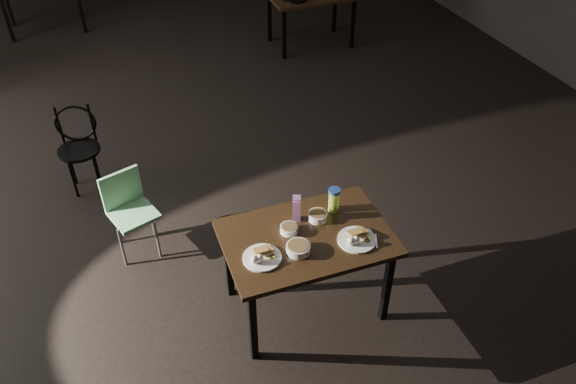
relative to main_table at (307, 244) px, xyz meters
name	(u,v)px	position (x,y,z in m)	size (l,w,h in m)	color
main_table	(307,244)	(0.00, 0.00, 0.00)	(1.20, 0.80, 0.75)	black
plate_left	(262,256)	(-0.37, -0.11, 0.10)	(0.27, 0.27, 0.09)	white
plate_right	(357,238)	(0.31, -0.17, 0.10)	(0.28, 0.28, 0.09)	white
bowl_near	(289,229)	(-0.11, 0.08, 0.11)	(0.13, 0.13, 0.05)	white
bowl_far	(318,216)	(0.14, 0.14, 0.11)	(0.14, 0.14, 0.06)	white
bowl_big	(298,248)	(-0.12, -0.13, 0.11)	(0.17, 0.17, 0.06)	white
juice_carton	(297,208)	(-0.01, 0.19, 0.19)	(0.08, 0.08, 0.23)	#991B87
water_bottle	(334,200)	(0.29, 0.20, 0.18)	(0.12, 0.12, 0.20)	#B5E944
spoon	(370,232)	(0.44, -0.12, 0.08)	(0.07, 0.22, 0.01)	silver
bentwood_chair	(78,142)	(-1.49, 2.22, -0.17)	(0.42, 0.41, 0.84)	black
school_chair	(129,206)	(-1.15, 1.14, -0.22)	(0.44, 0.44, 0.75)	#76B885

